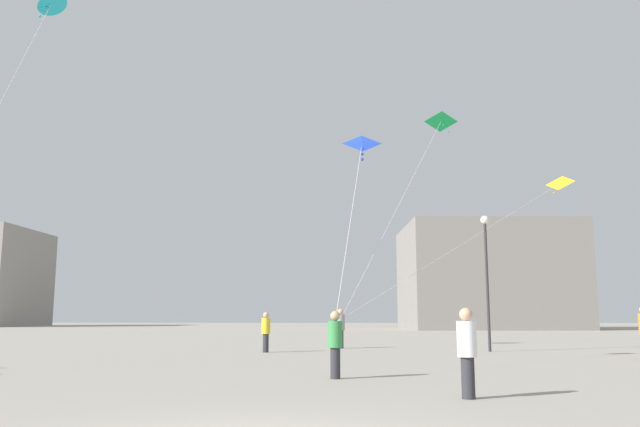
{
  "coord_description": "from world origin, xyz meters",
  "views": [
    {
      "loc": [
        1.13,
        -7.3,
        1.44
      ],
      "look_at": [
        0.0,
        14.85,
        4.98
      ],
      "focal_mm": 36.4,
      "sensor_mm": 36.0,
      "label": 1
    }
  ],
  "objects_px": {
    "person_in_white": "(467,348)",
    "building_centre_hall": "(486,277)",
    "kite_cyan_diamond": "(51,5)",
    "lamppost_east": "(486,261)",
    "person_in_grey": "(341,327)",
    "kite_emerald_delta": "(439,125)",
    "kite_amber_delta": "(555,186)",
    "person_in_yellow": "(266,330)",
    "person_in_green": "(335,341)",
    "kite_cobalt_delta": "(362,147)"
  },
  "relations": [
    {
      "from": "person_in_grey",
      "to": "kite_cyan_diamond",
      "type": "height_order",
      "value": "kite_cyan_diamond"
    },
    {
      "from": "person_in_green",
      "to": "lamppost_east",
      "type": "height_order",
      "value": "lamppost_east"
    },
    {
      "from": "person_in_green",
      "to": "lamppost_east",
      "type": "bearing_deg",
      "value": 110.67
    },
    {
      "from": "lamppost_east",
      "to": "kite_cyan_diamond",
      "type": "bearing_deg",
      "value": -169.6
    },
    {
      "from": "kite_cobalt_delta",
      "to": "kite_amber_delta",
      "type": "bearing_deg",
      "value": 59.69
    },
    {
      "from": "person_in_grey",
      "to": "person_in_green",
      "type": "distance_m",
      "value": 14.81
    },
    {
      "from": "person_in_grey",
      "to": "kite_emerald_delta",
      "type": "relative_size",
      "value": 0.15
    },
    {
      "from": "person_in_white",
      "to": "kite_cyan_diamond",
      "type": "bearing_deg",
      "value": 175.16
    },
    {
      "from": "building_centre_hall",
      "to": "lamppost_east",
      "type": "xyz_separation_m",
      "value": [
        -10.19,
        -50.74,
        -2.33
      ]
    },
    {
      "from": "person_in_green",
      "to": "kite_cyan_diamond",
      "type": "relative_size",
      "value": 0.12
    },
    {
      "from": "kite_emerald_delta",
      "to": "building_centre_hall",
      "type": "height_order",
      "value": "kite_emerald_delta"
    },
    {
      "from": "building_centre_hall",
      "to": "kite_amber_delta",
      "type": "bearing_deg",
      "value": -93.93
    },
    {
      "from": "building_centre_hall",
      "to": "kite_emerald_delta",
      "type": "bearing_deg",
      "value": -104.63
    },
    {
      "from": "kite_emerald_delta",
      "to": "building_centre_hall",
      "type": "distance_m",
      "value": 42.57
    },
    {
      "from": "person_in_white",
      "to": "person_in_yellow",
      "type": "distance_m",
      "value": 15.93
    },
    {
      "from": "person_in_yellow",
      "to": "kite_emerald_delta",
      "type": "relative_size",
      "value": 0.13
    },
    {
      "from": "building_centre_hall",
      "to": "person_in_yellow",
      "type": "bearing_deg",
      "value": -110.61
    },
    {
      "from": "person_in_grey",
      "to": "building_centre_hall",
      "type": "bearing_deg",
      "value": -8.36
    },
    {
      "from": "kite_emerald_delta",
      "to": "building_centre_hall",
      "type": "xyz_separation_m",
      "value": [
        10.62,
        40.68,
        -6.72
      ]
    },
    {
      "from": "kite_cobalt_delta",
      "to": "kite_cyan_diamond",
      "type": "bearing_deg",
      "value": 161.75
    },
    {
      "from": "kite_cobalt_delta",
      "to": "lamppost_east",
      "type": "bearing_deg",
      "value": 54.5
    },
    {
      "from": "person_in_green",
      "to": "kite_cobalt_delta",
      "type": "bearing_deg",
      "value": 128.25
    },
    {
      "from": "person_in_yellow",
      "to": "person_in_green",
      "type": "distance_m",
      "value": 11.7
    },
    {
      "from": "kite_emerald_delta",
      "to": "kite_amber_delta",
      "type": "bearing_deg",
      "value": 30.55
    },
    {
      "from": "person_in_white",
      "to": "kite_cobalt_delta",
      "type": "distance_m",
      "value": 10.45
    },
    {
      "from": "person_in_yellow",
      "to": "kite_emerald_delta",
      "type": "bearing_deg",
      "value": 26.0
    },
    {
      "from": "person_in_green",
      "to": "kite_amber_delta",
      "type": "relative_size",
      "value": 0.1
    },
    {
      "from": "kite_emerald_delta",
      "to": "person_in_white",
      "type": "bearing_deg",
      "value": -97.08
    },
    {
      "from": "kite_cyan_diamond",
      "to": "kite_cobalt_delta",
      "type": "distance_m",
      "value": 15.31
    },
    {
      "from": "kite_emerald_delta",
      "to": "kite_cobalt_delta",
      "type": "relative_size",
      "value": 2.03
    },
    {
      "from": "person_in_grey",
      "to": "kite_cobalt_delta",
      "type": "bearing_deg",
      "value": -164.35
    },
    {
      "from": "person_in_grey",
      "to": "kite_emerald_delta",
      "type": "xyz_separation_m",
      "value": [
        5.85,
        7.55,
        11.83
      ]
    },
    {
      "from": "person_in_grey",
      "to": "kite_amber_delta",
      "type": "relative_size",
      "value": 0.12
    },
    {
      "from": "person_in_green",
      "to": "kite_cyan_diamond",
      "type": "bearing_deg",
      "value": -169.65
    },
    {
      "from": "kite_cobalt_delta",
      "to": "lamppost_east",
      "type": "xyz_separation_m",
      "value": [
        5.37,
        7.53,
        -3.08
      ]
    },
    {
      "from": "person_in_white",
      "to": "person_in_grey",
      "type": "relative_size",
      "value": 0.89
    },
    {
      "from": "kite_cyan_diamond",
      "to": "kite_emerald_delta",
      "type": "bearing_deg",
      "value": 37.11
    },
    {
      "from": "person_in_grey",
      "to": "lamppost_east",
      "type": "distance_m",
      "value": 7.31
    },
    {
      "from": "kite_amber_delta",
      "to": "kite_cobalt_delta",
      "type": "xyz_separation_m",
      "value": [
        -13.1,
        -22.4,
        -3.14
      ]
    },
    {
      "from": "person_in_green",
      "to": "kite_cyan_diamond",
      "type": "height_order",
      "value": "kite_cyan_diamond"
    },
    {
      "from": "person_in_green",
      "to": "person_in_white",
      "type": "bearing_deg",
      "value": -8.84
    },
    {
      "from": "building_centre_hall",
      "to": "kite_cobalt_delta",
      "type": "bearing_deg",
      "value": -104.95
    },
    {
      "from": "kite_cyan_diamond",
      "to": "kite_cobalt_delta",
      "type": "height_order",
      "value": "kite_cyan_diamond"
    },
    {
      "from": "person_in_yellow",
      "to": "building_centre_hall",
      "type": "bearing_deg",
      "value": 43.99
    },
    {
      "from": "person_in_green",
      "to": "lamppost_east",
      "type": "distance_m",
      "value": 14.03
    },
    {
      "from": "kite_emerald_delta",
      "to": "kite_cobalt_delta",
      "type": "height_order",
      "value": "kite_emerald_delta"
    },
    {
      "from": "kite_cyan_diamond",
      "to": "lamppost_east",
      "type": "height_order",
      "value": "kite_cyan_diamond"
    },
    {
      "from": "person_in_white",
      "to": "building_centre_hall",
      "type": "height_order",
      "value": "building_centre_hall"
    },
    {
      "from": "person_in_green",
      "to": "kite_cyan_diamond",
      "type": "xyz_separation_m",
      "value": [
        -12.01,
        8.97,
        13.34
      ]
    },
    {
      "from": "person_in_grey",
      "to": "person_in_yellow",
      "type": "distance_m",
      "value": 4.64
    }
  ]
}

